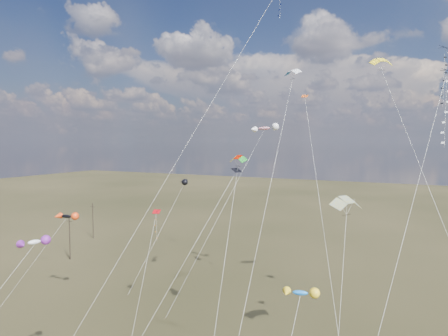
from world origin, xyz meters
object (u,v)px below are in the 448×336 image
at_px(utility_pole_near, 70,238).
at_px(utility_pole_far, 93,220).
at_px(parafoil_yellow, 382,61).
at_px(novelty_black_orange, 66,216).

distance_m(utility_pole_near, utility_pole_far, 16.12).
height_order(utility_pole_far, parafoil_yellow, parafoil_yellow).
xyz_separation_m(utility_pole_near, utility_pole_far, (-8.00, 14.00, 0.00)).
xyz_separation_m(utility_pole_near, novelty_black_orange, (15.09, -14.17, 7.73)).
relative_size(utility_pole_near, novelty_black_orange, 0.64).
distance_m(parafoil_yellow, novelty_black_orange, 44.79).
bearing_deg(utility_pole_near, utility_pole_far, 119.74).
relative_size(utility_pole_far, parafoil_yellow, 0.25).
distance_m(utility_pole_near, novelty_black_orange, 22.10).
height_order(utility_pole_near, utility_pole_far, same).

